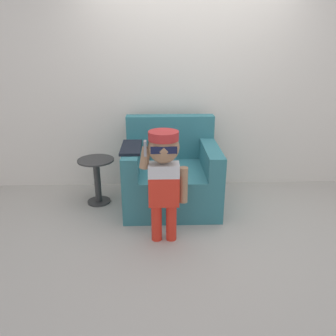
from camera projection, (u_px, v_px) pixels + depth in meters
name	position (u px, v px, depth m)	size (l,w,h in m)	color
ground_plane	(194.00, 212.00, 3.65)	(10.00, 10.00, 0.00)	#ADA89E
wall_back	(190.00, 84.00, 3.97)	(10.00, 0.05, 2.60)	silver
armchair	(171.00, 176.00, 3.74)	(1.05, 0.94, 0.97)	teal
person_child	(164.00, 170.00, 2.89)	(0.43, 0.33, 1.06)	red
side_table	(97.00, 177.00, 3.76)	(0.41, 0.41, 0.54)	#333333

